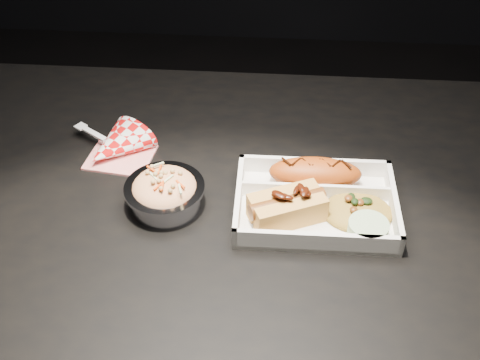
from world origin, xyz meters
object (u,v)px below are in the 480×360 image
Objects in this scene: food_tray at (315,206)px; fried_pastry at (315,173)px; dining_table at (220,238)px; hotdog at (287,206)px; napkin_fork at (115,147)px; foil_coleslaw_cup at (165,191)px.

food_tray is 0.06m from fried_pastry.
fried_pastry reaches higher than dining_table.
napkin_fork is (-0.30, 0.15, -0.02)m from hotdog.
hotdog is at bearing -118.25° from fried_pastry.
food_tray is (0.15, -0.01, 0.10)m from dining_table.
food_tray is at bearing 15.17° from napkin_fork.
dining_table is 0.20m from fried_pastry.
food_tray is 0.06m from hotdog.
napkin_fork is at bearing 131.69° from foil_coleslaw_cup.
foil_coleslaw_cup is at bearing 149.53° from hotdog.
napkin_fork is (-0.19, 0.10, 0.11)m from dining_table.
food_tray is 0.24m from foil_coleslaw_cup.
hotdog is (-0.04, -0.08, 0.00)m from fried_pastry.
hotdog is 0.19m from foil_coleslaw_cup.
hotdog reaches higher than dining_table.
foil_coleslaw_cup is (-0.19, 0.02, -0.00)m from hotdog.
napkin_fork reaches higher than food_tray.
hotdog is 0.34m from napkin_fork.
hotdog is 1.00× the size of foil_coleslaw_cup.
fried_pastry is at bearing 14.33° from foil_coleslaw_cup.
fried_pastry is (-0.00, 0.06, 0.02)m from food_tray.
food_tray is at bearing -89.50° from fried_pastry.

